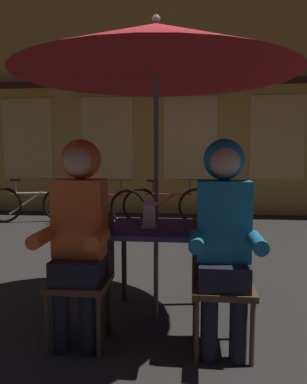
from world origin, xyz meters
name	(u,v)px	position (x,y,z in m)	size (l,w,h in m)	color
ground_plane	(156,318)	(0.00, 0.00, 0.00)	(60.00, 60.00, 0.00)	#2D2B28
cafe_table	(156,239)	(0.00, 0.00, 0.64)	(0.72, 0.72, 0.74)	navy
patio_umbrella	(156,50)	(0.00, 0.00, 2.06)	(2.10, 2.10, 2.31)	#4C4C51
lantern	(149,212)	(-0.05, -0.04, 0.86)	(0.11, 0.11, 0.23)	white
chair_left	(82,271)	(-0.48, -0.37, 0.49)	(0.40, 0.40, 0.87)	#513823
chair_right	(222,275)	(0.48, -0.37, 0.49)	(0.40, 0.40, 0.87)	#513823
person_left_hooded	(79,222)	(-0.48, -0.43, 0.85)	(0.45, 0.56, 1.40)	black
person_right_hooded	(224,225)	(0.48, -0.43, 0.85)	(0.45, 0.56, 1.40)	black
shopfront_building	(191,67)	(0.23, 5.40, 3.09)	(10.00, 0.93, 6.20)	gold
bicycle_nearest	(32,204)	(-2.70, 3.87, 0.35)	(1.64, 0.45, 0.84)	black
bicycle_second	(100,206)	(-1.35, 3.68, 0.35)	(1.68, 0.19, 0.84)	black
bicycle_third	(168,205)	(-0.16, 3.93, 0.35)	(1.68, 0.13, 0.84)	black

